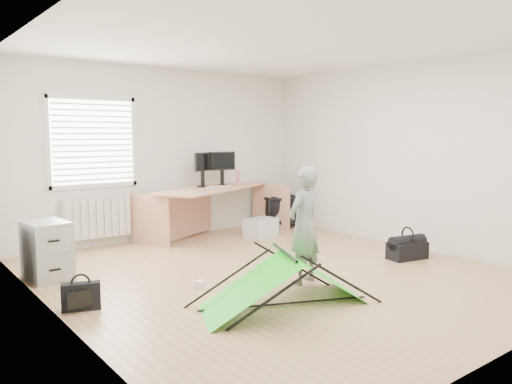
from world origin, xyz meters
TOP-DOWN VIEW (x-y plane):
  - ground at (0.00, 0.00)m, footprint 5.50×5.50m
  - back_wall at (0.00, 2.75)m, footprint 5.00×0.02m
  - window at (-1.20, 2.71)m, footprint 1.20×0.06m
  - radiator at (-1.20, 2.67)m, footprint 1.00×0.12m
  - desk at (0.65, 2.32)m, footprint 2.48×1.65m
  - filing_cabinet at (-2.23, 1.46)m, footprint 0.48×0.61m
  - monitor_left at (0.48, 2.44)m, footprint 0.43×0.26m
  - monitor_right at (0.82, 2.38)m, footprint 0.44×0.15m
  - keyboard at (0.68, 2.28)m, footprint 0.44×0.20m
  - thermos at (1.11, 2.33)m, footprint 0.09×0.09m
  - office_chair at (2.07, 2.39)m, footprint 0.80×0.81m
  - person at (0.00, -0.47)m, footprint 0.54×0.42m
  - kite at (-0.65, -0.90)m, footprint 1.87×1.38m
  - storage_crate at (1.23, 1.86)m, footprint 0.59×0.47m
  - tote_bag at (-2.26, 1.58)m, footprint 0.36×0.19m
  - laptop_bag at (-2.27, 0.17)m, footprint 0.37×0.22m
  - white_box at (-1.04, 0.06)m, footprint 0.11×0.11m
  - duffel_bag at (1.84, -0.53)m, footprint 0.57×0.37m

SIDE VIEW (x-z plane):
  - ground at x=0.00m, z-range 0.00..0.00m
  - white_box at x=-1.04m, z-range 0.00..0.09m
  - duffel_bag at x=1.84m, z-range 0.00..0.23m
  - laptop_bag at x=-2.27m, z-range 0.00..0.27m
  - storage_crate at x=1.23m, z-range 0.00..0.29m
  - tote_bag at x=-2.26m, z-range 0.00..0.41m
  - kite at x=-0.65m, z-range 0.00..0.53m
  - office_chair at x=2.07m, z-range 0.00..0.57m
  - filing_cabinet at x=-2.23m, z-range 0.00..0.67m
  - desk at x=0.65m, z-range 0.00..0.81m
  - radiator at x=-1.20m, z-range 0.15..0.75m
  - person at x=0.00m, z-range 0.00..1.31m
  - keyboard at x=0.68m, z-range 0.81..0.83m
  - thermos at x=1.11m, z-range 0.81..1.06m
  - monitor_left at x=0.48m, z-range 0.81..1.22m
  - monitor_right at x=0.82m, z-range 0.81..1.23m
  - back_wall at x=0.00m, z-range 0.00..2.70m
  - window at x=-1.20m, z-range 0.95..2.15m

